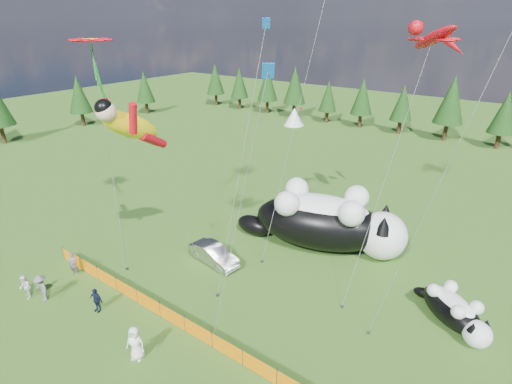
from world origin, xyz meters
TOP-DOWN VIEW (x-y plane):
  - ground at (0.00, 0.00)m, footprint 160.00×160.00m
  - safety_fence at (0.00, -3.00)m, footprint 22.06×0.06m
  - tree_line at (0.00, 45.00)m, footprint 90.00×4.00m
  - festival_tents at (11.00, 40.00)m, footprint 50.00×3.20m
  - cat_large at (3.12, 9.52)m, footprint 12.66×6.99m
  - cat_small at (12.68, 6.26)m, footprint 4.68×3.98m
  - car at (-2.21, 3.01)m, footprint 4.20×1.97m
  - spectator_a at (-8.75, -3.60)m, footprint 0.74×0.64m
  - spectator_b at (-8.91, -6.66)m, footprint 0.88×0.71m
  - spectator_c at (-4.38, -4.81)m, footprint 0.98×0.63m
  - spectator_d at (-7.84, -6.19)m, footprint 1.22×0.74m
  - spectator_e at (0.39, -5.76)m, footprint 1.12×0.94m
  - superhero_kite at (-5.43, -0.14)m, footprint 4.30×5.28m
  - gecko_kite at (7.25, 14.48)m, footprint 6.43×13.85m
  - flower_kite at (-10.02, 1.05)m, footprint 5.30×3.95m
  - diamond_kite_a at (-0.79, 6.75)m, footprint 1.81×7.30m
  - diamond_kite_c at (4.12, -0.07)m, footprint 1.85×3.41m

SIDE VIEW (x-z plane):
  - ground at x=0.00m, z-range 0.00..0.00m
  - safety_fence at x=0.00m, z-range -0.05..1.05m
  - car at x=-2.21m, z-range 0.00..1.33m
  - spectator_c at x=-4.38m, z-range 0.00..1.56m
  - spectator_b at x=-8.91m, z-range 0.00..1.58m
  - spectator_a at x=-8.75m, z-range 0.00..1.73m
  - spectator_d at x=-7.84m, z-range 0.00..1.78m
  - cat_small at x=12.68m, z-range -0.05..1.92m
  - spectator_e at x=0.39m, z-range 0.00..1.95m
  - festival_tents at x=11.00m, z-range 0.00..2.80m
  - cat_large at x=3.12m, z-range -0.12..4.54m
  - tree_line at x=0.00m, z-range 0.00..8.00m
  - superhero_kite at x=-5.43m, z-range 3.80..16.12m
  - diamond_kite_c at x=4.12m, z-range 5.79..20.28m
  - flower_kite at x=-10.02m, z-range 6.86..21.85m
  - diamond_kite_a at x=-0.79m, z-range 5.99..22.87m
  - gecko_kite at x=7.25m, z-range 5.66..23.61m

